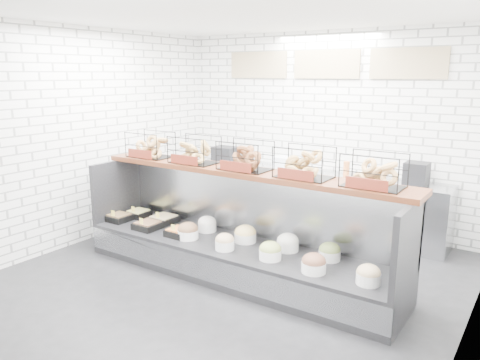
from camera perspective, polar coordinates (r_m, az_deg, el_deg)
The scene contains 5 objects.
ground at distance 5.51m, azimuth -2.48°, elevation -12.61°, with size 5.50×5.50×0.00m, color black.
room_shell at distance 5.47m, azimuth 1.11°, elevation 9.63°, with size 5.02×5.51×3.01m.
display_case at distance 5.63m, azimuth -0.42°, elevation -8.34°, with size 4.00×0.90×1.20m.
bagel_shelf at distance 5.48m, azimuth 0.61°, elevation 2.53°, with size 4.10×0.50×0.40m.
prep_counter at distance 7.32m, azimuth 8.84°, elevation -2.30°, with size 4.00×0.60×1.20m.
Camera 1 is at (2.97, -3.98, 2.37)m, focal length 35.00 mm.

